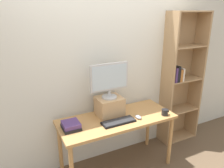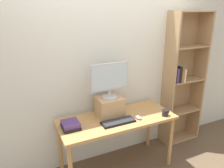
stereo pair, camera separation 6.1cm
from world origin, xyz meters
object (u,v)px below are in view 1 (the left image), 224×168
bookshelf_unit (180,79)px  keyboard (119,122)px  computer_monitor (109,79)px  book_stack (71,126)px  coffee_mug (165,112)px  desk (117,124)px  riser_box (109,106)px  computer_mouse (138,117)px

bookshelf_unit → keyboard: bearing=-164.8°
computer_monitor → book_stack: size_ratio=2.31×
coffee_mug → bookshelf_unit: bearing=34.2°
desk → coffee_mug: bearing=-19.7°
riser_box → coffee_mug: (0.64, -0.34, -0.08)m
keyboard → book_stack: book_stack is taller
desk → computer_mouse: size_ratio=14.22×
desk → coffee_mug: coffee_mug is taller
desk → book_stack: 0.61m
desk → riser_box: 0.25m
coffee_mug → riser_box: bearing=152.1°
bookshelf_unit → computer_mouse: bearing=-160.2°
book_stack → keyboard: bearing=-12.6°
desk → riser_box: (-0.04, 0.13, 0.21)m
book_stack → computer_mouse: bearing=-9.5°
bookshelf_unit → book_stack: 1.87m
riser_box → book_stack: bearing=-168.0°
desk → keyboard: bearing=-108.9°
computer_mouse → book_stack: 0.84m
bookshelf_unit → book_stack: (-1.84, -0.22, -0.24)m
riser_box → computer_monitor: bearing=-90.0°
book_stack → desk: bearing=-0.8°
desk → book_stack: (-0.59, 0.01, 0.13)m
desk → riser_box: size_ratio=4.58×
computer_monitor → keyboard: bearing=-88.9°
coffee_mug → book_stack: bearing=169.5°
desk → bookshelf_unit: bookshelf_unit is taller
bookshelf_unit → riser_box: bookshelf_unit is taller
desk → keyboard: 0.16m
computer_monitor → bookshelf_unit: bearing=4.8°
computer_mouse → coffee_mug: bearing=-12.8°
computer_monitor → coffee_mug: (0.64, -0.34, -0.45)m
desk → riser_box: riser_box is taller
desk → coffee_mug: 0.64m
computer_mouse → riser_box: bearing=137.6°
riser_box → computer_monitor: (-0.00, -0.00, 0.37)m
keyboard → book_stack: 0.57m
riser_box → computer_mouse: 0.39m
desk → riser_box: bearing=109.4°
keyboard → bookshelf_unit: bearing=15.2°
riser_box → computer_mouse: (0.28, -0.26, -0.10)m
keyboard → coffee_mug: bearing=-8.7°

